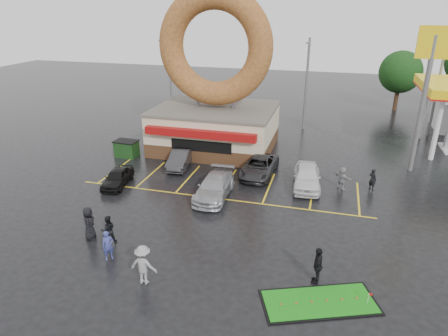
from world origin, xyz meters
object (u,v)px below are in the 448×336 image
(streetlight_left, at_px, (170,78))
(streetlight_right, at_px, (438,87))
(car_white, at_px, (307,177))
(car_silver, at_px, (214,187))
(car_grey, at_px, (259,167))
(putting_green, at_px, (319,302))
(car_black, at_px, (117,177))
(person_blue, at_px, (108,246))
(car_dgrey, at_px, (180,159))
(shell_sign, at_px, (428,74))
(streetlight_mid, at_px, (306,82))
(dumpster, at_px, (127,149))
(person_cameraman, at_px, (318,265))
(donut_shop, at_px, (215,99))

(streetlight_left, xyz_separation_m, streetlight_right, (26.00, 2.00, 0.00))
(streetlight_left, relative_size, car_white, 1.96)
(streetlight_right, bearing_deg, car_silver, -131.66)
(car_silver, xyz_separation_m, car_white, (5.78, 3.20, 0.07))
(car_grey, bearing_deg, putting_green, -65.56)
(car_black, distance_m, person_blue, 9.02)
(car_silver, bearing_deg, car_dgrey, 131.82)
(shell_sign, distance_m, streetlight_mid, 12.93)
(car_grey, distance_m, dumpster, 11.52)
(streetlight_mid, distance_m, car_grey, 13.72)
(car_silver, height_order, person_cameraman, person_cameraman)
(car_black, bearing_deg, car_silver, -6.45)
(streetlight_right, bearing_deg, car_grey, -135.39)
(streetlight_left, relative_size, dumpster, 5.00)
(shell_sign, relative_size, person_blue, 6.74)
(shell_sign, relative_size, car_grey, 2.17)
(donut_shop, distance_m, person_blue, 17.92)
(shell_sign, bearing_deg, car_grey, -160.19)
(shell_sign, distance_m, person_cameraman, 17.99)
(donut_shop, height_order, car_silver, donut_shop)
(streetlight_mid, xyz_separation_m, person_blue, (-7.35, -25.48, -4.00))
(car_black, bearing_deg, car_dgrey, 49.00)
(donut_shop, bearing_deg, car_grey, -45.45)
(streetlight_right, height_order, car_white, streetlight_right)
(car_silver, distance_m, person_cameraman, 10.14)
(car_white, distance_m, person_blue, 14.41)
(car_dgrey, distance_m, car_grey, 6.29)
(car_black, distance_m, putting_green, 16.76)
(streetlight_right, relative_size, car_black, 2.52)
(shell_sign, xyz_separation_m, car_black, (-20.39, -8.50, -6.77))
(person_blue, bearing_deg, donut_shop, 44.03)
(person_cameraman, distance_m, dumpster, 20.66)
(shell_sign, relative_size, streetlight_mid, 1.18)
(donut_shop, distance_m, person_cameraman, 19.60)
(shell_sign, bearing_deg, car_dgrey, -167.05)
(car_black, relative_size, car_white, 0.78)
(streetlight_left, bearing_deg, putting_green, -55.65)
(car_silver, distance_m, putting_green, 11.33)
(car_black, relative_size, dumpster, 1.99)
(streetlight_left, height_order, car_silver, streetlight_left)
(shell_sign, xyz_separation_m, car_grey, (-11.11, -4.00, -6.70))
(putting_green, bearing_deg, streetlight_right, 71.59)
(streetlight_left, relative_size, person_blue, 5.72)
(shell_sign, distance_m, streetlight_right, 10.68)
(shell_sign, distance_m, putting_green, 19.46)
(streetlight_left, distance_m, car_white, 20.69)
(car_dgrey, bearing_deg, car_black, -129.97)
(shell_sign, bearing_deg, person_blue, -134.64)
(person_blue, bearing_deg, car_grey, 22.51)
(person_blue, distance_m, putting_green, 10.43)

